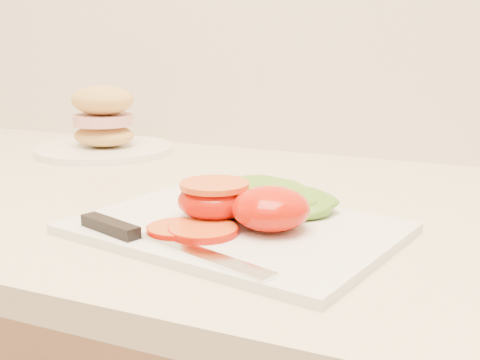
% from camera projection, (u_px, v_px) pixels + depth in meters
% --- Properties ---
extents(cutting_board, '(0.36, 0.29, 0.01)m').
position_uv_depth(cutting_board, '(236.00, 228.00, 0.63)').
color(cutting_board, silver).
rests_on(cutting_board, counter).
extents(tomato_half_dome, '(0.08, 0.08, 0.04)m').
position_uv_depth(tomato_half_dome, '(271.00, 208.00, 0.60)').
color(tomato_half_dome, '#C70900').
rests_on(tomato_half_dome, cutting_board).
extents(tomato_half_cut, '(0.08, 0.08, 0.04)m').
position_uv_depth(tomato_half_cut, '(215.00, 199.00, 0.64)').
color(tomato_half_cut, '#C70900').
rests_on(tomato_half_cut, cutting_board).
extents(tomato_slice_0, '(0.07, 0.07, 0.01)m').
position_uv_depth(tomato_slice_0, '(203.00, 230.00, 0.60)').
color(tomato_slice_0, '#D45A1C').
rests_on(tomato_slice_0, cutting_board).
extents(tomato_slice_1, '(0.06, 0.06, 0.01)m').
position_uv_depth(tomato_slice_1, '(177.00, 229.00, 0.60)').
color(tomato_slice_1, '#D45A1C').
rests_on(tomato_slice_1, cutting_board).
extents(lettuce_leaf_0, '(0.16, 0.13, 0.03)m').
position_uv_depth(lettuce_leaf_0, '(260.00, 196.00, 0.68)').
color(lettuce_leaf_0, olive).
rests_on(lettuce_leaf_0, cutting_board).
extents(lettuce_leaf_1, '(0.11, 0.09, 0.02)m').
position_uv_depth(lettuce_leaf_1, '(292.00, 202.00, 0.67)').
color(lettuce_leaf_1, olive).
rests_on(lettuce_leaf_1, cutting_board).
extents(knife, '(0.23, 0.08, 0.01)m').
position_uv_depth(knife, '(144.00, 236.00, 0.58)').
color(knife, silver).
rests_on(knife, cutting_board).
extents(sandwich_plate, '(0.24, 0.24, 0.12)m').
position_uv_depth(sandwich_plate, '(104.00, 129.00, 1.05)').
color(sandwich_plate, white).
rests_on(sandwich_plate, counter).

